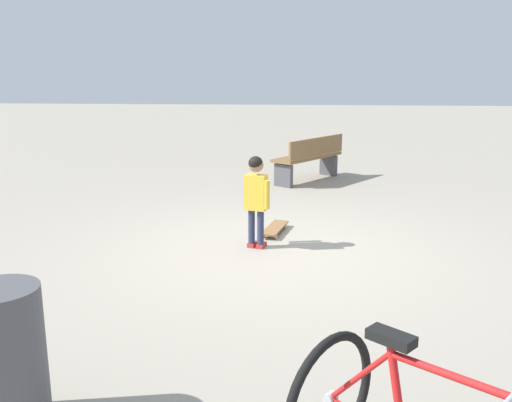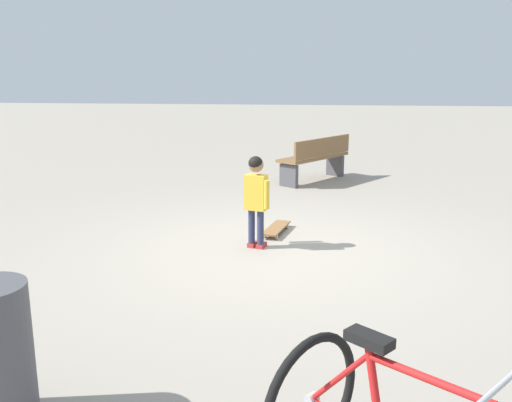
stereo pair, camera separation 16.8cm
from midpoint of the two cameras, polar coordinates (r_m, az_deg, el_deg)
name	(u,v)px [view 1 (the left image)]	position (r m, az deg, el deg)	size (l,w,h in m)	color
ground_plane	(279,251)	(6.36, 1.61, -5.09)	(50.00, 50.00, 0.00)	#9E9384
child_person	(256,192)	(6.30, -0.76, 0.94)	(0.31, 0.30, 1.06)	#2D3351
skateboard	(275,228)	(7.02, 1.23, -2.77)	(0.33, 0.71, 0.07)	olive
street_bench	(310,158)	(10.18, 5.00, 4.36)	(1.30, 1.55, 0.80)	brown
trash_bin	(6,359)	(3.60, -25.27, -14.25)	(0.44, 0.44, 0.85)	#4C4C51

